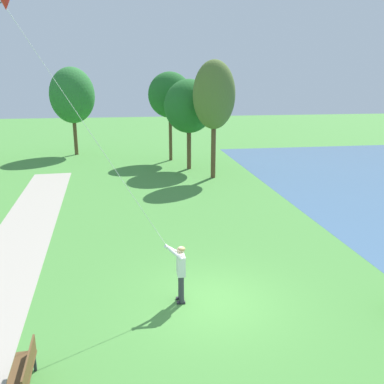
{
  "coord_description": "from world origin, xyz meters",
  "views": [
    {
      "loc": [
        -2.26,
        -10.39,
        6.31
      ],
      "look_at": [
        -0.46,
        1.1,
        3.06
      ],
      "focal_mm": 38.17,
      "sensor_mm": 36.0,
      "label": 1
    }
  ],
  "objects_px": {
    "person_kite_flyer": "(180,269)",
    "tree_behind_path": "(170,95)",
    "tree_treeline_center": "(189,106)",
    "park_bench_near_walkway": "(24,372)",
    "tree_lakeside_far": "(214,96)",
    "tree_treeline_right": "(72,95)"
  },
  "relations": [
    {
      "from": "tree_lakeside_far",
      "to": "tree_treeline_right",
      "type": "xyz_separation_m",
      "value": [
        -9.85,
        10.05,
        -0.32
      ]
    },
    {
      "from": "person_kite_flyer",
      "to": "tree_behind_path",
      "type": "xyz_separation_m",
      "value": [
        1.97,
        21.42,
        4.01
      ]
    },
    {
      "from": "tree_treeline_center",
      "to": "tree_treeline_right",
      "type": "bearing_deg",
      "value": 140.64
    },
    {
      "from": "person_kite_flyer",
      "to": "tree_treeline_right",
      "type": "xyz_separation_m",
      "value": [
        -5.76,
        25.11,
        3.89
      ]
    },
    {
      "from": "person_kite_flyer",
      "to": "tree_treeline_right",
      "type": "distance_m",
      "value": 26.05
    },
    {
      "from": "person_kite_flyer",
      "to": "tree_lakeside_far",
      "type": "xyz_separation_m",
      "value": [
        4.09,
        15.06,
        4.22
      ]
    },
    {
      "from": "person_kite_flyer",
      "to": "tree_treeline_center",
      "type": "bearing_deg",
      "value": 80.74
    },
    {
      "from": "park_bench_near_walkway",
      "to": "tree_treeline_right",
      "type": "distance_m",
      "value": 28.62
    },
    {
      "from": "tree_treeline_center",
      "to": "tree_behind_path",
      "type": "bearing_deg",
      "value": 105.64
    },
    {
      "from": "person_kite_flyer",
      "to": "tree_lakeside_far",
      "type": "relative_size",
      "value": 0.25
    },
    {
      "from": "tree_treeline_right",
      "to": "tree_lakeside_far",
      "type": "bearing_deg",
      "value": -45.56
    },
    {
      "from": "person_kite_flyer",
      "to": "tree_behind_path",
      "type": "relative_size",
      "value": 0.27
    },
    {
      "from": "tree_lakeside_far",
      "to": "person_kite_flyer",
      "type": "bearing_deg",
      "value": -105.21
    },
    {
      "from": "tree_behind_path",
      "to": "tree_lakeside_far",
      "type": "bearing_deg",
      "value": -71.52
    },
    {
      "from": "tree_behind_path",
      "to": "tree_treeline_center",
      "type": "relative_size",
      "value": 1.09
    },
    {
      "from": "tree_lakeside_far",
      "to": "tree_behind_path",
      "type": "bearing_deg",
      "value": 108.48
    },
    {
      "from": "tree_lakeside_far",
      "to": "tree_treeline_center",
      "type": "xyz_separation_m",
      "value": [
        -1.16,
        2.92,
        -0.84
      ]
    },
    {
      "from": "tree_behind_path",
      "to": "tree_treeline_center",
      "type": "bearing_deg",
      "value": -74.36
    },
    {
      "from": "tree_treeline_right",
      "to": "tree_treeline_center",
      "type": "height_order",
      "value": "tree_treeline_right"
    },
    {
      "from": "tree_behind_path",
      "to": "tree_treeline_right",
      "type": "bearing_deg",
      "value": 154.46
    },
    {
      "from": "tree_treeline_right",
      "to": "tree_treeline_center",
      "type": "bearing_deg",
      "value": -39.36
    },
    {
      "from": "park_bench_near_walkway",
      "to": "tree_treeline_center",
      "type": "distance_m",
      "value": 22.41
    }
  ]
}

